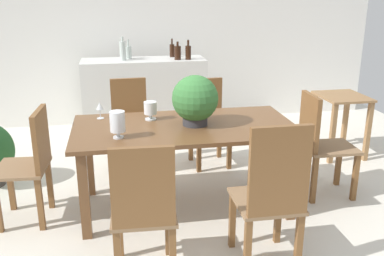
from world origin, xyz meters
name	(u,v)px	position (x,y,z in m)	size (l,w,h in m)	color
ground_plane	(183,200)	(0.00, 0.00, 0.00)	(7.04, 7.04, 0.00)	silver
back_wall	(153,30)	(0.00, 2.60, 1.30)	(6.40, 0.10, 2.60)	white
dining_table	(185,136)	(0.00, -0.10, 0.66)	(1.87, 0.96, 0.76)	brown
chair_far_right	(208,117)	(0.41, 0.88, 0.52)	(0.44, 0.45, 0.93)	brown
chair_near_left	(143,208)	(-0.42, -1.10, 0.55)	(0.44, 0.47, 0.99)	brown
chair_near_right	(272,193)	(0.42, -1.11, 0.58)	(0.43, 0.46, 1.07)	brown
chair_far_left	(130,120)	(-0.42, 0.88, 0.53)	(0.42, 0.45, 0.96)	brown
chair_head_end	(32,160)	(-1.26, -0.11, 0.53)	(0.43, 0.47, 0.95)	brown
chair_foot_end	(320,141)	(1.25, -0.10, 0.53)	(0.48, 0.42, 0.97)	brown
flower_centerpiece	(195,100)	(0.09, -0.11, 0.97)	(0.39, 0.39, 0.43)	#333338
crystal_vase_left	(117,122)	(-0.56, -0.33, 0.88)	(0.12, 0.12, 0.21)	silver
crystal_vase_center_near	(150,109)	(-0.27, 0.11, 0.85)	(0.11, 0.11, 0.16)	silver
wine_glass	(100,107)	(-0.70, 0.22, 0.86)	(0.06, 0.06, 0.15)	silver
kitchen_counter	(145,97)	(-0.19, 2.02, 0.49)	(1.58, 0.52, 0.99)	silver
wine_bottle_tall	(123,50)	(-0.44, 1.98, 1.11)	(0.08, 0.08, 0.29)	#B2BFB7
wine_bottle_green	(188,52)	(0.38, 1.91, 1.08)	(0.07, 0.07, 0.25)	black
wine_bottle_amber	(178,52)	(0.24, 1.92, 1.08)	(0.08, 0.08, 0.23)	black
wine_bottle_clear	(172,50)	(0.20, 2.16, 1.08)	(0.06, 0.06, 0.24)	black
wine_bottle_dark	(128,52)	(-0.37, 2.10, 1.07)	(0.08, 0.08, 0.24)	#B2BFB7
side_table	(341,111)	(1.96, 0.83, 0.52)	(0.50, 0.57, 0.70)	olive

